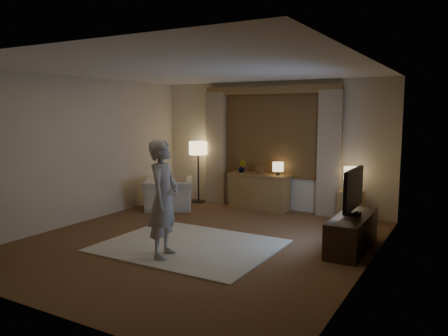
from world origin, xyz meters
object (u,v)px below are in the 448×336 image
Objects in this scene: sideboard at (259,193)px; person at (164,198)px; tv_stand at (352,233)px; side_table at (351,206)px; armchair at (168,194)px.

sideboard is 0.75× the size of person.
person is (-2.15, -1.61, 0.57)m from tv_stand.
sideboard reaches higher than tv_stand.
sideboard is 2.85m from tv_stand.
side_table is at bearing -1.54° from sideboard.
side_table is 1.72m from tv_stand.
side_table is at bearing 160.84° from armchair.
person reaches higher than side_table.
armchair is 1.75× the size of side_table.
tv_stand is at bearing 135.14° from armchair.
sideboard is 1.86m from armchair.
person is at bearing 92.31° from armchair.
armchair reaches higher than side_table.
person is (1.73, -2.39, 0.51)m from armchair.
sideboard is at bearing -12.79° from person.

